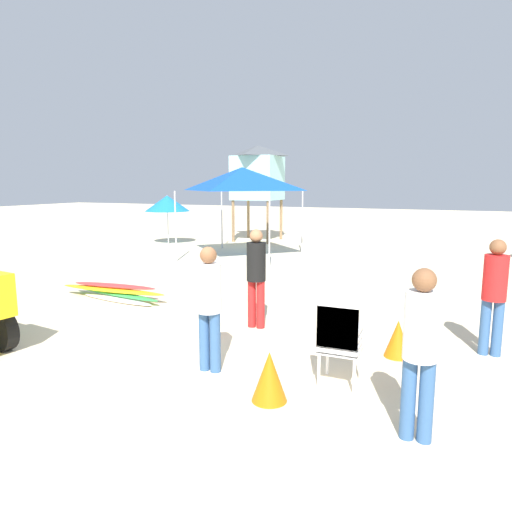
{
  "coord_description": "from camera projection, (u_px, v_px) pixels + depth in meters",
  "views": [
    {
      "loc": [
        3.53,
        -4.81,
        2.43
      ],
      "look_at": [
        0.44,
        2.47,
        1.16
      ],
      "focal_mm": 31.94,
      "sensor_mm": 36.0,
      "label": 1
    }
  ],
  "objects": [
    {
      "name": "stacked_plastic_chairs",
      "position": [
        339.0,
        335.0,
        5.39
      ],
      "size": [
        0.48,
        0.48,
        1.11
      ],
      "color": "white",
      "rests_on": "ground"
    },
    {
      "name": "traffic_cone_near",
      "position": [
        398.0,
        339.0,
        6.4
      ],
      "size": [
        0.37,
        0.37,
        0.53
      ],
      "primitive_type": "cone",
      "color": "orange",
      "rests_on": "ground"
    },
    {
      "name": "popup_canopy",
      "position": [
        242.0,
        179.0,
        14.79
      ],
      "size": [
        3.2,
        3.2,
        2.94
      ],
      "color": "#B2B2B7",
      "rests_on": "ground"
    },
    {
      "name": "beach_umbrella_mid",
      "position": [
        167.0,
        203.0,
        18.15
      ],
      "size": [
        1.79,
        1.79,
        1.95
      ],
      "color": "beige",
      "rests_on": "ground"
    },
    {
      "name": "lifeguard_tower",
      "position": [
        258.0,
        173.0,
        19.04
      ],
      "size": [
        1.98,
        1.98,
        3.98
      ],
      "color": "olive",
      "rests_on": "ground"
    },
    {
      "name": "lifeguard_near_left",
      "position": [
        209.0,
        301.0,
        5.82
      ],
      "size": [
        0.32,
        0.32,
        1.64
      ],
      "color": "#33598C",
      "rests_on": "ground"
    },
    {
      "name": "lifeguard_near_center",
      "position": [
        494.0,
        290.0,
        6.35
      ],
      "size": [
        0.32,
        0.32,
        1.67
      ],
      "color": "#33598C",
      "rests_on": "ground"
    },
    {
      "name": "ground",
      "position": [
        154.0,
        366.0,
        6.12
      ],
      "size": [
        80.0,
        80.0,
        0.0
      ],
      "primitive_type": "plane",
      "color": "beige"
    },
    {
      "name": "traffic_cone_far",
      "position": [
        269.0,
        376.0,
        5.09
      ],
      "size": [
        0.4,
        0.4,
        0.58
      ],
      "primitive_type": "cone",
      "color": "orange",
      "rests_on": "ground"
    },
    {
      "name": "lifeguard_near_right",
      "position": [
        420.0,
        344.0,
        4.21
      ],
      "size": [
        0.32,
        0.32,
        1.67
      ],
      "color": "#33598C",
      "rests_on": "ground"
    },
    {
      "name": "surfboard_pile",
      "position": [
        114.0,
        292.0,
        9.59
      ],
      "size": [
        2.58,
        0.71,
        0.32
      ],
      "color": "white",
      "rests_on": "ground"
    },
    {
      "name": "lifeguard_far_right",
      "position": [
        256.0,
        272.0,
        7.6
      ],
      "size": [
        0.32,
        0.32,
        1.68
      ],
      "color": "red",
      "rests_on": "ground"
    }
  ]
}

